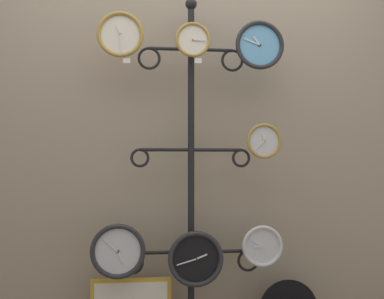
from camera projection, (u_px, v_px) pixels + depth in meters
The scene contains 11 objects.
shop_wall at pixel (188, 109), 2.75m from camera, with size 4.40×0.04×2.80m.
display_stand at pixel (191, 230), 2.56m from camera, with size 0.79×0.40×2.03m.
clock_top_left at pixel (120, 35), 2.47m from camera, with size 0.26×0.04×0.26m.
clock_top_center at pixel (193, 40), 2.51m from camera, with size 0.20×0.04×0.20m.
clock_top_right at pixel (260, 45), 2.56m from camera, with size 0.28×0.04×0.28m.
clock_middle_right at pixel (264, 141), 2.51m from camera, with size 0.20×0.04×0.20m.
clock_bottom_left at pixel (118, 251), 2.43m from camera, with size 0.30×0.04×0.30m.
clock_bottom_center at pixel (196, 259), 2.46m from camera, with size 0.31×0.04×0.31m.
clock_bottom_right at pixel (262, 246), 2.52m from camera, with size 0.23×0.04×0.23m.
price_tag_upper at pixel (127, 60), 2.46m from camera, with size 0.04×0.00×0.03m.
price_tag_mid at pixel (198, 61), 2.50m from camera, with size 0.04×0.00×0.03m.
Camera 1 is at (-0.27, -2.15, 1.05)m, focal length 42.00 mm.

